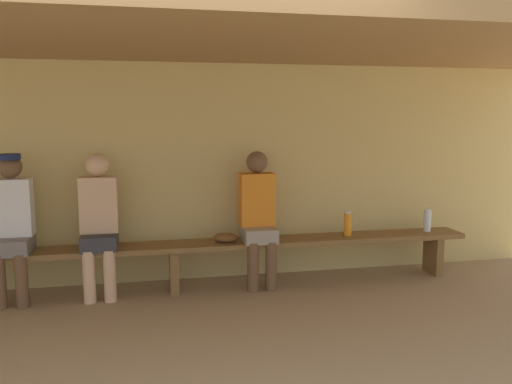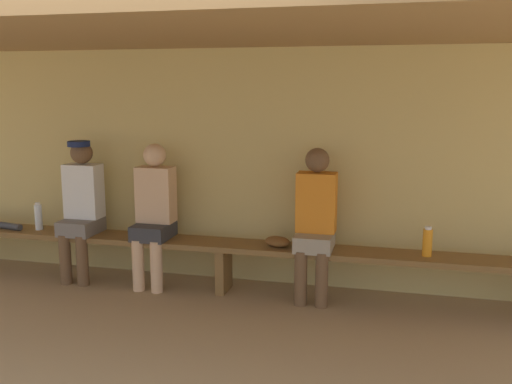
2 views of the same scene
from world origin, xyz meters
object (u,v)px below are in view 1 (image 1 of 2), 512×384
at_px(bench, 173,252).
at_px(player_rightmost, 12,221).
at_px(water_bottle_green, 427,220).
at_px(baseball_glove_tan, 226,238).
at_px(player_shirtless_tan, 258,213).
at_px(water_bottle_blue, 348,224).
at_px(player_middle, 99,219).

bearing_deg(bench, player_rightmost, 179.86).
relative_size(bench, water_bottle_green, 24.41).
bearing_deg(bench, baseball_glove_tan, -2.05).
distance_m(player_rightmost, player_shirtless_tan, 2.26).
bearing_deg(player_rightmost, water_bottle_green, 0.25).
distance_m(water_bottle_green, water_bottle_blue, 0.90).
bearing_deg(baseball_glove_tan, player_shirtless_tan, 25.52).
bearing_deg(player_middle, bench, -0.26).
distance_m(player_shirtless_tan, water_bottle_green, 1.85).
height_order(player_rightmost, baseball_glove_tan, player_rightmost).
distance_m(water_bottle_green, baseball_glove_tan, 2.17).
bearing_deg(bench, water_bottle_blue, 0.09).
height_order(bench, player_middle, player_middle).
distance_m(bench, baseball_glove_tan, 0.52).
height_order(bench, player_shirtless_tan, player_shirtless_tan).
height_order(bench, water_bottle_green, water_bottle_green).
height_order(player_middle, water_bottle_green, player_middle).
bearing_deg(bench, player_shirtless_tan, 0.21).
height_order(player_rightmost, water_bottle_blue, player_rightmost).
distance_m(bench, water_bottle_blue, 1.78).
xyz_separation_m(water_bottle_green, water_bottle_blue, (-0.90, -0.02, 0.00)).
relative_size(player_rightmost, player_middle, 1.01).
xyz_separation_m(player_middle, water_bottle_blue, (2.45, -0.00, -0.15)).
distance_m(player_rightmost, water_bottle_green, 4.10).
relative_size(bench, player_shirtless_tan, 4.49).
bearing_deg(player_shirtless_tan, baseball_glove_tan, -176.31).
height_order(water_bottle_green, baseball_glove_tan, water_bottle_green).
bearing_deg(player_rightmost, player_shirtless_tan, -0.01).
bearing_deg(player_rightmost, water_bottle_blue, -0.01).
height_order(player_middle, baseball_glove_tan, player_middle).
bearing_deg(player_middle, water_bottle_green, 0.32).
xyz_separation_m(player_middle, baseball_glove_tan, (1.18, -0.02, -0.22)).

